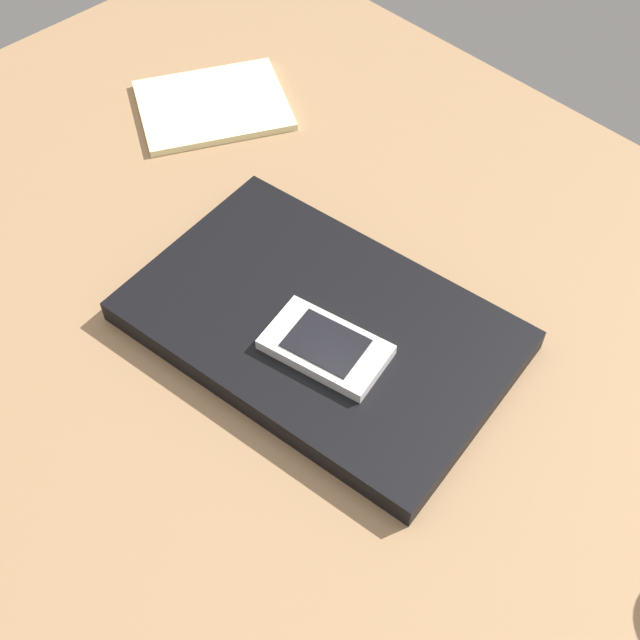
{
  "coord_description": "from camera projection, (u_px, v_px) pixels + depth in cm",
  "views": [
    {
      "loc": [
        32.36,
        -35.22,
        62.18
      ],
      "look_at": [
        0.01,
        -3.77,
        5.0
      ],
      "focal_mm": 45.9,
      "sensor_mm": 36.0,
      "label": 1
    }
  ],
  "objects": [
    {
      "name": "cell_phone_on_laptop",
      "position": [
        326.0,
        347.0,
        0.7
      ],
      "size": [
        11.59,
        8.3,
        1.24
      ],
      "color": "silver",
      "rests_on": "laptop_closed"
    },
    {
      "name": "desk_surface",
      "position": [
        349.0,
        321.0,
        0.77
      ],
      "size": [
        120.0,
        80.0,
        3.0
      ],
      "primitive_type": "cube",
      "color": "#9E7751",
      "rests_on": "ground"
    },
    {
      "name": "laptop_closed",
      "position": [
        320.0,
        326.0,
        0.73
      ],
      "size": [
        36.38,
        26.22,
        2.32
      ],
      "primitive_type": "cube",
      "rotation": [
        0.0,
        0.0,
        0.15
      ],
      "color": "black",
      "rests_on": "desk_surface"
    },
    {
      "name": "notepad",
      "position": [
        213.0,
        105.0,
        0.95
      ],
      "size": [
        19.63,
        21.01,
        0.8
      ],
      "primitive_type": "cube",
      "rotation": [
        0.0,
        0.0,
        -0.48
      ],
      "color": "#F2EDB2",
      "rests_on": "desk_surface"
    }
  ]
}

